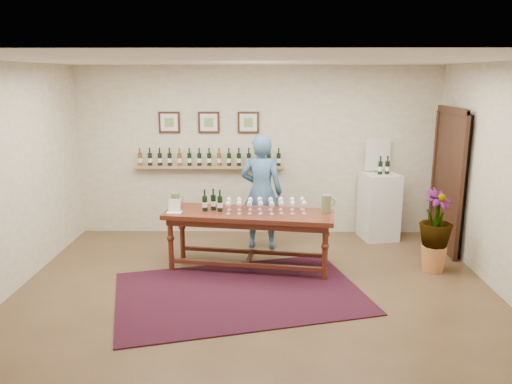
{
  "coord_description": "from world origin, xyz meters",
  "views": [
    {
      "loc": [
        0.1,
        -5.74,
        2.63
      ],
      "look_at": [
        0.0,
        0.8,
        1.1
      ],
      "focal_mm": 35.0,
      "sensor_mm": 36.0,
      "label": 1
    }
  ],
  "objects_px": {
    "display_pedestal": "(379,206)",
    "potted_plant": "(436,231)",
    "person": "(261,192)",
    "tasting_table": "(249,221)"
  },
  "relations": [
    {
      "from": "potted_plant",
      "to": "person",
      "type": "bearing_deg",
      "value": 158.39
    },
    {
      "from": "display_pedestal",
      "to": "potted_plant",
      "type": "relative_size",
      "value": 1.1
    },
    {
      "from": "tasting_table",
      "to": "potted_plant",
      "type": "height_order",
      "value": "potted_plant"
    },
    {
      "from": "display_pedestal",
      "to": "person",
      "type": "distance_m",
      "value": 2.01
    },
    {
      "from": "tasting_table",
      "to": "display_pedestal",
      "type": "bearing_deg",
      "value": 41.34
    },
    {
      "from": "tasting_table",
      "to": "person",
      "type": "relative_size",
      "value": 1.34
    },
    {
      "from": "tasting_table",
      "to": "display_pedestal",
      "type": "distance_m",
      "value": 2.5
    },
    {
      "from": "display_pedestal",
      "to": "tasting_table",
      "type": "bearing_deg",
      "value": -146.91
    },
    {
      "from": "tasting_table",
      "to": "potted_plant",
      "type": "relative_size",
      "value": 2.39
    },
    {
      "from": "display_pedestal",
      "to": "person",
      "type": "relative_size",
      "value": 0.61
    }
  ]
}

